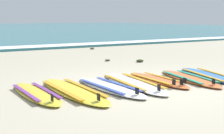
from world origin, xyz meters
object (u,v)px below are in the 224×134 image
at_px(surfboard_5, 189,78).
at_px(surfboard_6, 210,76).
at_px(surfboard_1, 73,91).
at_px(surfboard_4, 157,80).
at_px(surfboard_0, 36,93).
at_px(surfboard_2, 110,87).
at_px(surfboard_3, 133,83).

height_order(surfboard_5, surfboard_6, same).
xyz_separation_m(surfboard_1, surfboard_4, (1.92, -0.01, 0.00)).
distance_m(surfboard_1, surfboard_6, 3.25).
distance_m(surfboard_0, surfboard_5, 3.27).
bearing_deg(surfboard_5, surfboard_4, 163.39).
height_order(surfboard_2, surfboard_4, same).
relative_size(surfboard_1, surfboard_4, 1.26).
bearing_deg(surfboard_5, surfboard_6, -2.11).
relative_size(surfboard_1, surfboard_2, 1.14).
xyz_separation_m(surfboard_1, surfboard_2, (0.71, -0.09, 0.00)).
distance_m(surfboard_1, surfboard_5, 2.63).
height_order(surfboard_2, surfboard_5, same).
bearing_deg(surfboard_5, surfboard_0, 173.75).
distance_m(surfboard_2, surfboard_6, 2.53).
bearing_deg(surfboard_2, surfboard_0, 170.23).
bearing_deg(surfboard_4, surfboard_2, -176.06).
height_order(surfboard_4, surfboard_6, same).
bearing_deg(surfboard_0, surfboard_3, -4.44).
bearing_deg(surfboard_0, surfboard_1, -12.43).
distance_m(surfboard_2, surfboard_4, 1.22).
xyz_separation_m(surfboard_0, surfboard_4, (2.55, -0.15, 0.00)).
bearing_deg(surfboard_4, surfboard_3, -179.73).
relative_size(surfboard_5, surfboard_6, 0.92).
distance_m(surfboard_4, surfboard_5, 0.73).
height_order(surfboard_1, surfboard_2, same).
bearing_deg(surfboard_4, surfboard_5, -16.61).
relative_size(surfboard_2, surfboard_5, 0.99).
bearing_deg(surfboard_2, surfboard_6, -3.35).
xyz_separation_m(surfboard_2, surfboard_5, (1.92, -0.13, 0.00)).
height_order(surfboard_0, surfboard_1, same).
height_order(surfboard_3, surfboard_6, same).
distance_m(surfboard_0, surfboard_6, 3.89).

